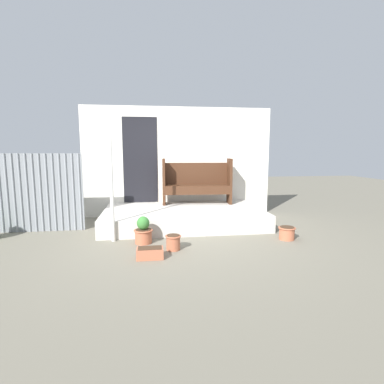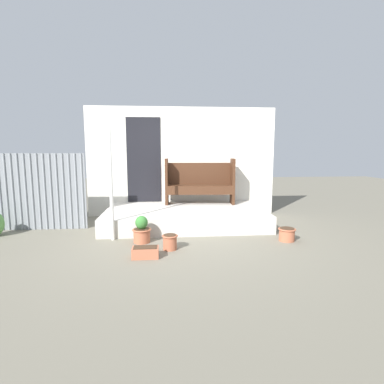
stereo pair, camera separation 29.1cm
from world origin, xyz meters
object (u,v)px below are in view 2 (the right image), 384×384
at_px(support_post, 111,176).
at_px(flower_pot_right, 287,234).
at_px(planter_box_rect, 145,252).
at_px(bench, 200,181).
at_px(flower_pot_left, 142,231).
at_px(flower_pot_middle, 170,241).

bearing_deg(support_post, flower_pot_right, -6.00).
relative_size(support_post, planter_box_rect, 5.82).
bearing_deg(bench, planter_box_rect, -109.43).
distance_m(support_post, flower_pot_left, 1.09).
bearing_deg(planter_box_rect, flower_pot_right, 14.38).
distance_m(bench, flower_pot_right, 2.48).
distance_m(flower_pot_left, planter_box_rect, 0.77).
relative_size(flower_pot_right, planter_box_rect, 0.79).
bearing_deg(support_post, planter_box_rect, -56.04).
xyz_separation_m(support_post, planter_box_rect, (0.63, -0.94, -1.06)).
bearing_deg(flower_pot_right, flower_pot_left, 177.04).
xyz_separation_m(bench, flower_pot_left, (-1.21, -1.83, -0.67)).
bearing_deg(flower_pot_left, flower_pot_right, -2.96).
height_order(flower_pot_left, flower_pot_middle, flower_pot_left).
height_order(support_post, flower_pot_middle, support_post).
distance_m(support_post, bench, 2.40).
bearing_deg(planter_box_rect, bench, 66.96).
bearing_deg(flower_pot_middle, bench, 72.03).
distance_m(flower_pot_left, flower_pot_right, 2.54).
bearing_deg(flower_pot_right, planter_box_rect, -165.62).
relative_size(bench, flower_pot_right, 5.23).
height_order(support_post, flower_pot_left, support_post).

